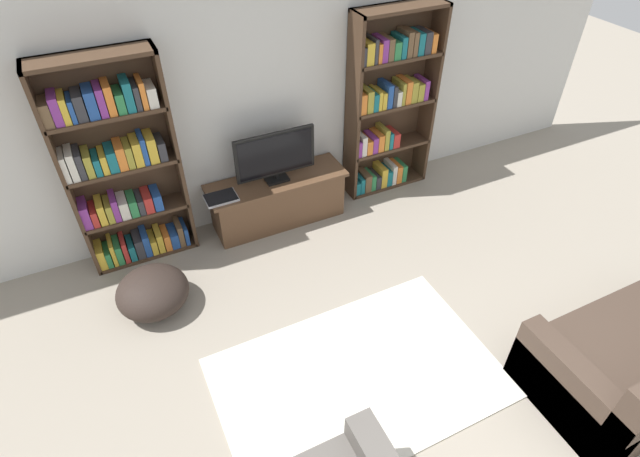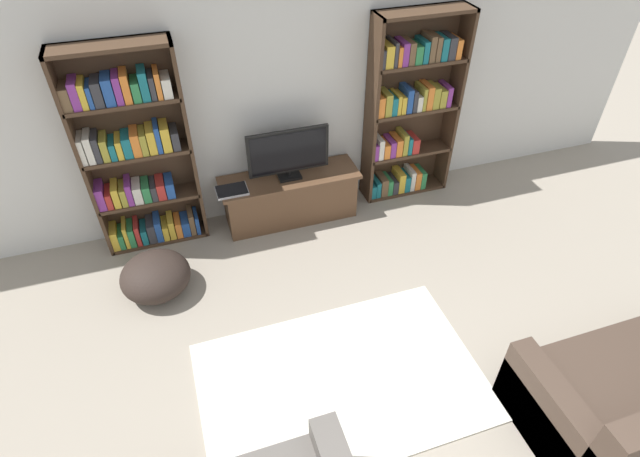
% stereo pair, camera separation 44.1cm
% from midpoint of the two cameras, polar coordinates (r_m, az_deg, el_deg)
% --- Properties ---
extents(wall_back, '(8.80, 0.06, 2.60)m').
position_cam_midpoint_polar(wall_back, '(5.19, -2.50, 14.50)').
color(wall_back, silver).
rests_on(wall_back, ground_plane).
extents(bookshelf_left, '(1.01, 0.30, 2.09)m').
position_cam_midpoint_polar(bookshelf_left, '(5.03, -17.93, 7.72)').
color(bookshelf_left, '#422D1E').
rests_on(bookshelf_left, ground_plane).
extents(bookshelf_right, '(1.01, 0.30, 2.09)m').
position_cam_midpoint_polar(bookshelf_right, '(5.68, 12.34, 12.95)').
color(bookshelf_right, '#422D1E').
rests_on(bookshelf_right, ground_plane).
extents(tv_stand, '(1.50, 0.48, 0.55)m').
position_cam_midpoint_polar(tv_stand, '(5.48, -1.14, 3.54)').
color(tv_stand, brown).
rests_on(tv_stand, ground_plane).
extents(television, '(0.85, 0.16, 0.56)m').
position_cam_midpoint_polar(television, '(5.15, -1.16, 8.52)').
color(television, black).
rests_on(television, tv_stand).
extents(laptop, '(0.32, 0.23, 0.03)m').
position_cam_midpoint_polar(laptop, '(5.14, -7.65, 4.23)').
color(laptop, '#B7B7BC').
rests_on(laptop, tv_stand).
extents(area_rug, '(2.25, 1.46, 0.02)m').
position_cam_midpoint_polar(area_rug, '(4.22, 5.57, -17.11)').
color(area_rug, beige).
rests_on(area_rug, ground_plane).
extents(beanbag_ottoman, '(0.65, 0.65, 0.38)m').
position_cam_midpoint_polar(beanbag_ottoman, '(4.87, -15.85, -5.36)').
color(beanbag_ottoman, '#2D231E').
rests_on(beanbag_ottoman, ground_plane).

